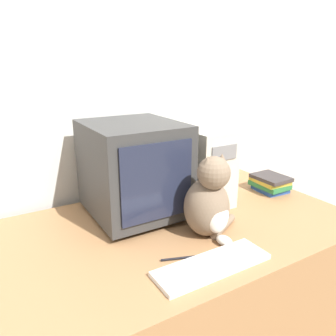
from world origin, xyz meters
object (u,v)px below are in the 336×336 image
computer_tower (195,163)px  keyboard (212,265)px  cat (209,202)px  book_stack (270,183)px  pen (180,258)px  crt_monitor (134,169)px

computer_tower → keyboard: computer_tower is taller
cat → book_stack: (0.61, 0.22, -0.10)m
cat → book_stack: 0.66m
pen → book_stack: bearing=21.3°
computer_tower → cat: 0.42m
crt_monitor → book_stack: size_ratio=2.32×
computer_tower → pen: size_ratio=3.24×
cat → keyboard: bearing=-128.8°
crt_monitor → keyboard: (0.05, -0.54, -0.22)m
cat → crt_monitor: bearing=112.6°
computer_tower → book_stack: (0.42, -0.15, -0.15)m
book_stack → pen: size_ratio=1.41×
cat → pen: size_ratio=2.53×
crt_monitor → book_stack: crt_monitor is taller
book_stack → keyboard: bearing=-150.6°
crt_monitor → cat: crt_monitor is taller
keyboard → book_stack: (0.74, 0.42, 0.04)m
computer_tower → cat: computer_tower is taller
cat → pen: 0.27m
book_stack → cat: bearing=-160.0°
crt_monitor → book_stack: 0.82m
keyboard → pen: size_ratio=3.12×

